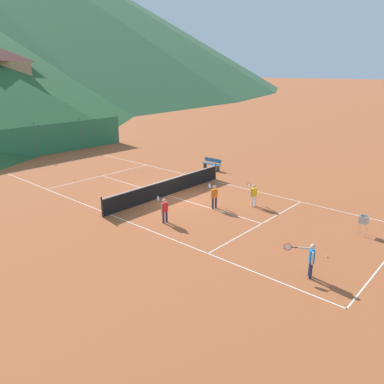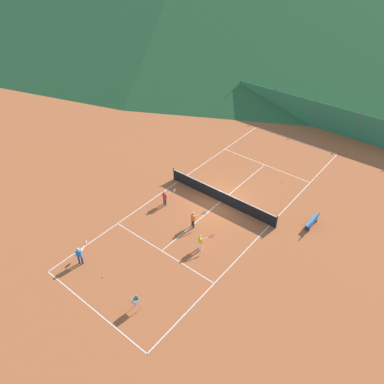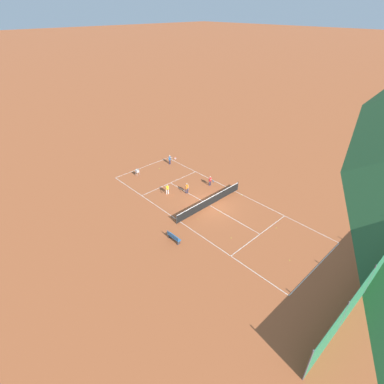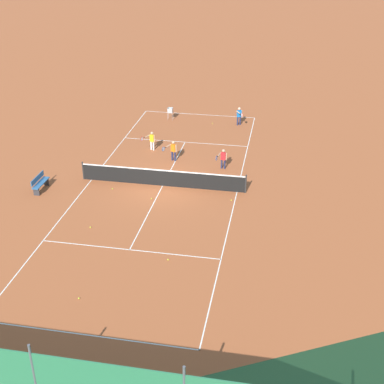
% 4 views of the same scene
% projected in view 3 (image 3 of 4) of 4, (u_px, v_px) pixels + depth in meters
% --- Properties ---
extents(ground_plane, '(600.00, 600.00, 0.00)m').
position_uv_depth(ground_plane, '(210.00, 205.00, 31.29)').
color(ground_plane, '#A8542D').
extents(court_line_markings, '(8.25, 23.85, 0.01)m').
position_uv_depth(court_line_markings, '(210.00, 205.00, 31.29)').
color(court_line_markings, white).
rests_on(court_line_markings, ground).
extents(tennis_net, '(9.18, 0.08, 1.06)m').
position_uv_depth(tennis_net, '(210.00, 201.00, 31.03)').
color(tennis_net, '#2D2D2D').
rests_on(tennis_net, ground).
extents(windscreen_fence_far, '(17.28, 0.08, 2.90)m').
position_uv_depth(windscreen_fence_far, '(369.00, 281.00, 21.03)').
color(windscreen_fence_far, '#2D754C').
rests_on(windscreen_fence_far, ground).
extents(player_near_baseline, '(0.54, 1.07, 1.29)m').
position_uv_depth(player_near_baseline, '(170.00, 159.00, 39.00)').
color(player_near_baseline, '#23284C').
rests_on(player_near_baseline, ground).
extents(player_far_baseline, '(0.54, 0.99, 1.21)m').
position_uv_depth(player_far_baseline, '(210.00, 180.00, 34.34)').
color(player_far_baseline, '#23284C').
rests_on(player_far_baseline, ground).
extents(player_near_service, '(0.72, 0.96, 1.27)m').
position_uv_depth(player_near_service, '(187.00, 188.00, 32.90)').
color(player_near_service, '#23284C').
rests_on(player_near_service, ground).
extents(player_far_service, '(0.73, 0.91, 1.21)m').
position_uv_depth(player_far_service, '(167.00, 189.00, 32.79)').
color(player_far_service, white).
rests_on(player_far_service, ground).
extents(tennis_ball_by_net_right, '(0.07, 0.07, 0.07)m').
position_uv_depth(tennis_ball_by_net_right, '(241.00, 195.00, 32.91)').
color(tennis_ball_by_net_right, '#CCE033').
rests_on(tennis_ball_by_net_right, ground).
extents(tennis_ball_near_corner, '(0.07, 0.07, 0.07)m').
position_uv_depth(tennis_ball_near_corner, '(220.00, 213.00, 30.14)').
color(tennis_ball_near_corner, '#CCE033').
rests_on(tennis_ball_near_corner, ground).
extents(tennis_ball_alley_right, '(0.07, 0.07, 0.07)m').
position_uv_depth(tennis_ball_alley_right, '(290.00, 260.00, 24.51)').
color(tennis_ball_alley_right, '#CCE033').
rests_on(tennis_ball_alley_right, ground).
extents(tennis_ball_alley_left, '(0.07, 0.07, 0.07)m').
position_uv_depth(tennis_ball_alley_left, '(198.00, 219.00, 29.21)').
color(tennis_ball_alley_left, '#CCE033').
rests_on(tennis_ball_alley_left, ground).
extents(tennis_ball_far_corner, '(0.07, 0.07, 0.07)m').
position_uv_depth(tennis_ball_far_corner, '(276.00, 228.00, 28.10)').
color(tennis_ball_far_corner, '#CCE033').
rests_on(tennis_ball_far_corner, ground).
extents(tennis_ball_mid_court, '(0.07, 0.07, 0.07)m').
position_uv_depth(tennis_ball_mid_court, '(231.00, 238.00, 26.85)').
color(tennis_ball_mid_court, '#CCE033').
rests_on(tennis_ball_mid_court, ground).
extents(tennis_ball_by_net_left, '(0.07, 0.07, 0.07)m').
position_uv_depth(tennis_ball_by_net_left, '(159.00, 169.00, 38.25)').
color(tennis_ball_by_net_left, '#CCE033').
rests_on(tennis_ball_by_net_left, ground).
extents(ball_hopper, '(0.36, 0.36, 0.89)m').
position_uv_depth(ball_hopper, '(137.00, 171.00, 36.28)').
color(ball_hopper, '#B7B7BC').
rests_on(ball_hopper, ground).
extents(courtside_bench, '(0.36, 1.50, 0.84)m').
position_uv_depth(courtside_bench, '(174.00, 237.00, 26.31)').
color(courtside_bench, '#336699').
rests_on(courtside_bench, ground).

